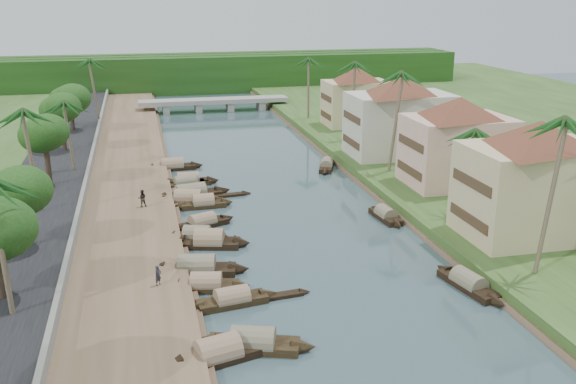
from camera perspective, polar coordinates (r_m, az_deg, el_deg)
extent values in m
plane|color=#374C52|center=(55.16, 2.49, -5.84)|extent=(220.00, 220.00, 0.00)
cube|color=brown|center=(72.03, -14.27, -0.39)|extent=(10.00, 180.00, 0.80)
cube|color=#2D461C|center=(79.09, 11.92, 1.51)|extent=(16.00, 180.00, 1.20)
cube|color=black|center=(72.69, -20.98, -0.62)|extent=(8.00, 180.00, 1.40)
cube|color=slate|center=(72.00, -17.66, 0.10)|extent=(0.40, 180.00, 1.10)
cube|color=#193B10|center=(145.52, -7.73, 10.24)|extent=(120.00, 4.00, 8.00)
cube|color=#193B10|center=(150.46, -7.93, 10.46)|extent=(120.00, 4.00, 8.00)
cube|color=#193B10|center=(155.40, -8.11, 10.67)|extent=(120.00, 4.00, 8.00)
cube|color=gray|center=(123.15, -6.60, 8.06)|extent=(28.00, 4.00, 0.80)
cube|color=gray|center=(122.65, -10.79, 7.31)|extent=(1.20, 3.50, 1.80)
cube|color=gray|center=(123.03, -7.98, 7.47)|extent=(1.20, 3.50, 1.80)
cube|color=gray|center=(123.70, -5.19, 7.62)|extent=(1.20, 3.50, 1.80)
cube|color=gray|center=(124.66, -2.44, 7.75)|extent=(1.20, 3.50, 1.80)
cube|color=#C9BB87|center=(59.50, 21.02, 0.06)|extent=(12.00, 8.00, 8.00)
pyramid|color=brown|center=(58.29, 21.56, 4.85)|extent=(14.85, 14.85, 2.20)
cube|color=#44301F|center=(57.01, 15.74, -2.27)|extent=(0.10, 6.40, 0.90)
cube|color=#44301F|center=(56.05, 16.00, 0.82)|extent=(0.10, 6.40, 0.90)
cube|color=beige|center=(73.27, 14.79, 3.56)|extent=(11.00, 8.00, 7.50)
pyramid|color=brown|center=(72.31, 15.09, 7.29)|extent=(14.11, 14.11, 2.20)
cube|color=#44301F|center=(71.34, 10.72, 1.92)|extent=(0.10, 6.40, 0.90)
cube|color=#44301F|center=(70.61, 10.86, 4.26)|extent=(0.10, 6.40, 0.90)
cube|color=beige|center=(85.13, 9.86, 5.93)|extent=(13.00, 8.00, 8.00)
pyramid|color=brown|center=(84.28, 10.04, 9.33)|extent=(15.59, 15.59, 2.20)
cube|color=#44301F|center=(83.24, 5.62, 4.44)|extent=(0.10, 6.40, 0.90)
cube|color=#44301F|center=(82.59, 5.69, 6.60)|extent=(0.10, 6.40, 0.90)
cube|color=#C9BB87|center=(103.93, 6.09, 7.86)|extent=(10.00, 7.00, 7.00)
pyramid|color=brown|center=(103.27, 6.17, 10.38)|extent=(12.62, 12.62, 2.20)
cube|color=#44301F|center=(102.70, 3.38, 6.82)|extent=(0.10, 5.60, 0.90)
cube|color=#44301F|center=(102.22, 3.40, 8.36)|extent=(0.10, 5.60, 0.90)
cube|color=black|center=(41.97, -3.12, -13.51)|extent=(6.16, 3.60, 0.70)
cone|color=black|center=(41.63, 1.47, -13.65)|extent=(2.12, 2.10, 1.84)
cone|color=black|center=(42.49, -7.60, -13.12)|extent=(2.12, 2.10, 1.84)
cylinder|color=#7B755C|center=(41.78, -3.13, -13.07)|extent=(4.87, 3.23, 1.91)
cube|color=black|center=(41.03, -6.21, -14.39)|extent=(5.92, 3.37, 0.70)
cone|color=black|center=(42.04, -2.18, -13.32)|extent=(2.04, 2.16, 1.97)
cone|color=black|center=(40.14, -10.48, -15.25)|extent=(2.04, 2.16, 1.97)
cylinder|color=#937A5D|center=(40.83, -6.23, -13.94)|extent=(4.67, 3.11, 2.08)
cube|color=black|center=(47.33, -4.98, -9.75)|extent=(5.33, 2.42, 0.70)
cone|color=black|center=(48.12, -1.71, -9.10)|extent=(1.69, 1.66, 1.61)
cone|color=black|center=(46.63, -8.38, -10.21)|extent=(1.69, 1.66, 1.61)
cylinder|color=#937A5D|center=(47.16, -5.00, -9.34)|extent=(4.14, 2.28, 1.67)
cube|color=black|center=(52.63, -8.09, -6.95)|extent=(6.51, 3.23, 0.70)
cone|color=black|center=(52.30, -4.30, -6.89)|extent=(2.12, 2.12, 1.99)
cone|color=black|center=(53.12, -11.83, -6.83)|extent=(2.12, 2.12, 1.99)
cylinder|color=#7B755C|center=(52.48, -8.11, -6.57)|extent=(5.08, 3.00, 2.07)
cube|color=black|center=(49.76, -7.26, -8.41)|extent=(5.16, 2.66, 0.70)
cone|color=black|center=(49.51, -4.08, -8.34)|extent=(1.71, 1.77, 1.66)
cone|color=black|center=(50.09, -10.41, -8.29)|extent=(1.71, 1.77, 1.66)
cylinder|color=#937A5D|center=(49.59, -7.28, -8.02)|extent=(4.04, 2.48, 1.74)
cube|color=black|center=(57.83, -7.01, -4.61)|extent=(5.72, 3.36, 0.70)
cone|color=black|center=(57.44, -4.05, -4.59)|extent=(2.01, 2.21, 2.03)
cone|color=black|center=(58.31, -9.92, -4.48)|extent=(2.01, 2.21, 2.03)
cylinder|color=#937A5D|center=(57.69, -7.02, -4.26)|extent=(4.52, 3.12, 2.16)
cube|color=black|center=(59.10, -8.09, -4.16)|extent=(5.30, 3.22, 0.70)
cone|color=black|center=(58.55, -5.44, -4.19)|extent=(1.88, 1.98, 1.77)
cone|color=black|center=(59.72, -10.70, -3.98)|extent=(1.88, 1.98, 1.77)
cylinder|color=#7B755C|center=(58.96, -8.11, -3.82)|extent=(4.20, 2.93, 1.86)
cube|color=black|center=(62.48, -7.60, -2.93)|extent=(5.34, 3.41, 0.70)
cone|color=black|center=(63.72, -5.35, -2.37)|extent=(1.90, 1.89, 1.61)
cone|color=black|center=(61.29, -9.95, -3.38)|extent=(1.90, 1.89, 1.61)
cylinder|color=#937A5D|center=(62.35, -7.62, -2.61)|extent=(4.25, 3.02, 1.67)
cube|color=black|center=(68.17, -7.53, -1.18)|extent=(4.71, 1.89, 0.70)
cone|color=black|center=(68.50, -5.40, -0.95)|extent=(1.42, 1.61, 1.71)
cone|color=black|center=(67.88, -9.69, -1.29)|extent=(1.42, 1.61, 1.71)
cylinder|color=#937A5D|center=(68.05, -7.54, -0.88)|extent=(3.61, 1.92, 1.80)
cube|color=black|center=(71.50, -8.61, -0.34)|extent=(7.01, 3.31, 0.70)
cone|color=black|center=(72.53, -5.77, 0.09)|extent=(2.24, 2.16, 2.03)
cone|color=black|center=(70.61, -11.53, -0.66)|extent=(2.24, 2.16, 2.03)
cylinder|color=#7B755C|center=(71.39, -8.62, -0.05)|extent=(5.47, 3.08, 2.09)
cube|color=black|center=(69.66, -8.85, -0.83)|extent=(6.24, 3.32, 0.70)
cone|color=black|center=(69.16, -6.15, -0.79)|extent=(2.09, 2.11, 1.94)
cone|color=black|center=(70.25, -11.51, -0.76)|extent=(2.09, 2.11, 1.94)
cylinder|color=#937A5D|center=(69.54, -8.86, -0.54)|extent=(4.90, 3.06, 2.03)
cube|color=black|center=(76.44, -8.84, 0.81)|extent=(5.37, 2.01, 0.70)
cone|color=black|center=(76.57, -6.63, 1.00)|extent=(1.60, 1.69, 1.81)
cone|color=black|center=(76.38, -11.05, 0.74)|extent=(1.60, 1.69, 1.81)
cylinder|color=#937A5D|center=(76.33, -8.85, 1.09)|extent=(4.12, 2.04, 1.89)
cube|color=black|center=(75.56, -9.10, 0.61)|extent=(5.56, 2.71, 0.70)
cone|color=black|center=(76.44, -6.98, 0.96)|extent=(1.79, 1.66, 1.52)
cone|color=black|center=(74.75, -11.27, 0.36)|extent=(1.79, 1.66, 1.52)
cylinder|color=#7B755C|center=(75.46, -9.11, 0.88)|extent=(4.35, 2.47, 1.55)
cube|color=black|center=(83.24, -10.23, 2.11)|extent=(5.82, 2.05, 0.70)
cone|color=black|center=(83.52, -8.04, 2.33)|extent=(1.71, 1.74, 1.87)
cone|color=black|center=(83.05, -12.43, 2.00)|extent=(1.71, 1.74, 1.87)
cylinder|color=#937A5D|center=(83.15, -10.24, 2.37)|extent=(4.47, 2.08, 1.95)
cube|color=black|center=(51.44, 15.73, -8.06)|extent=(2.71, 5.98, 0.70)
cone|color=black|center=(53.65, 13.57, -6.71)|extent=(1.76, 1.89, 1.66)
cone|color=black|center=(49.28, 18.12, -9.36)|extent=(1.76, 1.89, 1.66)
cylinder|color=#7B755C|center=(51.29, 15.77, -7.68)|extent=(2.52, 4.65, 1.70)
cube|color=black|center=(64.74, 8.66, -2.25)|extent=(1.99, 4.86, 0.70)
cone|color=black|center=(66.91, 7.62, -1.47)|extent=(1.49, 1.49, 1.50)
cone|color=black|center=(62.55, 9.77, -2.94)|extent=(1.49, 1.49, 1.50)
cylinder|color=#7B755C|center=(64.61, 8.67, -1.93)|extent=(1.93, 3.76, 1.56)
cube|color=black|center=(82.46, 3.44, 2.22)|extent=(3.30, 5.51, 0.70)
cone|color=black|center=(85.28, 3.59, 2.78)|extent=(1.81, 1.89, 1.54)
cone|color=black|center=(79.60, 3.29, 1.72)|extent=(1.81, 1.89, 1.54)
cylinder|color=#7B755C|center=(82.36, 3.45, 2.47)|extent=(2.92, 4.36, 1.58)
cube|color=black|center=(48.26, -0.79, -9.25)|extent=(3.72, 1.22, 0.35)
cone|color=black|center=(48.89, 1.52, -8.89)|extent=(1.00, 0.91, 0.81)
cone|color=black|center=(47.70, -3.15, -9.61)|extent=(1.00, 0.91, 0.81)
cube|color=black|center=(71.40, -5.50, -0.33)|extent=(4.33, 1.38, 0.35)
cone|color=black|center=(72.02, -3.66, -0.13)|extent=(1.16, 0.98, 0.85)
cone|color=black|center=(70.87, -7.37, -0.54)|extent=(1.16, 0.98, 0.85)
cylinder|color=#73614D|center=(50.98, 22.03, -0.49)|extent=(1.45, 0.36, 11.98)
sphere|color=#1A4C19|center=(49.64, 22.78, 5.85)|extent=(3.20, 3.20, 3.20)
cylinder|color=#73614D|center=(63.21, 15.56, 1.65)|extent=(1.37, 0.36, 8.16)
sphere|color=#1A4C19|center=(62.30, 15.85, 5.13)|extent=(3.20, 3.20, 3.20)
cylinder|color=#73614D|center=(76.48, 9.32, 6.12)|extent=(1.55, 0.36, 11.75)
sphere|color=#1A4C19|center=(75.60, 9.53, 10.32)|extent=(3.20, 3.20, 3.20)
cylinder|color=#73614D|center=(93.12, 5.77, 8.04)|extent=(0.61, 0.36, 11.09)
sphere|color=#1A4C19|center=(92.41, 5.87, 11.29)|extent=(3.20, 3.20, 3.20)
cylinder|color=#73614D|center=(45.05, -24.04, -4.62)|extent=(0.64, 0.36, 9.25)
cylinder|color=#73614D|center=(65.55, -21.69, 2.57)|extent=(1.00, 0.36, 9.92)
sphere|color=#1A4C19|center=(64.59, -22.16, 6.65)|extent=(3.20, 3.20, 3.20)
cylinder|color=#73614D|center=(79.94, -18.79, 4.73)|extent=(0.90, 0.36, 8.17)
sphere|color=#1A4C19|center=(79.23, -19.07, 7.49)|extent=(3.20, 3.20, 3.20)
cylinder|color=#73614D|center=(108.80, 1.83, 9.18)|extent=(0.40, 0.36, 10.02)
sphere|color=#1A4C19|center=(108.22, 1.85, 11.70)|extent=(3.20, 3.20, 3.20)
cylinder|color=#73614D|center=(109.14, -16.72, 8.61)|extent=(1.21, 0.36, 10.06)
sphere|color=#1A4C19|center=(108.56, -16.94, 11.12)|extent=(3.20, 3.20, 3.20)
cylinder|color=#413125|center=(48.74, -24.23, -6.77)|extent=(0.60, 0.60, 3.41)
cylinder|color=#413125|center=(57.61, -22.55, -3.00)|extent=(0.60, 0.60, 3.24)
ellipsoid|color=#193B10|center=(56.67, -22.91, -0.07)|extent=(4.98, 4.98, 4.09)
cylinder|color=#413125|center=(74.89, -20.53, 2.04)|extent=(0.60, 0.60, 3.96)
ellipsoid|color=#193B10|center=(74.05, -20.84, 4.86)|extent=(4.68, 4.68, 3.84)
cylinder|color=#413125|center=(91.21, -19.33, 4.72)|extent=(0.60, 0.60, 3.82)
ellipsoid|color=#193B10|center=(90.54, -19.56, 6.97)|extent=(4.71, 4.71, 3.87)
cylinder|color=#413125|center=(104.32, -18.63, 6.11)|extent=(0.60, 0.60, 3.18)
ellipsoid|color=#193B10|center=(103.81, -18.79, 7.75)|extent=(5.46, 5.46, 4.49)
cylinder|color=#413125|center=(88.64, 12.49, 4.79)|extent=(0.60, 0.60, 3.72)
ellipsoid|color=#193B10|center=(87.95, 12.65, 7.04)|extent=(4.84, 4.84, 3.98)
imported|color=#25242C|center=(48.98, -11.48, -7.29)|extent=(0.67, 0.66, 1.56)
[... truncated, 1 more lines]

